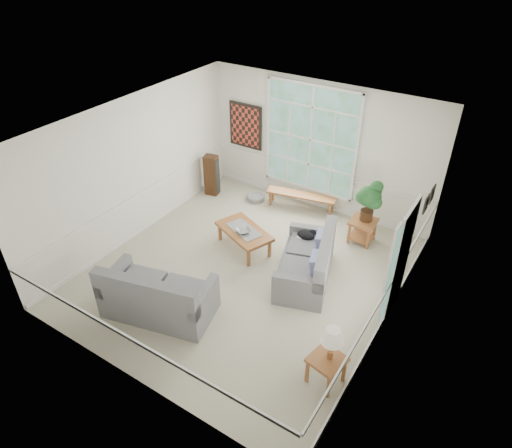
% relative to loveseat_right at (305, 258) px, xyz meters
% --- Properties ---
extents(floor, '(5.50, 6.00, 0.01)m').
position_rel_loveseat_right_xyz_m(floor, '(-1.05, -0.44, -0.48)').
color(floor, '#AEA892').
rests_on(floor, ground).
extents(ceiling, '(5.50, 6.00, 0.02)m').
position_rel_loveseat_right_xyz_m(ceiling, '(-1.05, -0.44, 2.52)').
color(ceiling, white).
rests_on(ceiling, ground).
extents(wall_back, '(5.50, 0.02, 3.00)m').
position_rel_loveseat_right_xyz_m(wall_back, '(-1.05, 2.56, 1.02)').
color(wall_back, white).
rests_on(wall_back, ground).
extents(wall_front, '(5.50, 0.02, 3.00)m').
position_rel_loveseat_right_xyz_m(wall_front, '(-1.05, -3.44, 1.02)').
color(wall_front, white).
rests_on(wall_front, ground).
extents(wall_left, '(0.02, 6.00, 3.00)m').
position_rel_loveseat_right_xyz_m(wall_left, '(-3.80, -0.44, 1.02)').
color(wall_left, white).
rests_on(wall_left, ground).
extents(wall_right, '(0.02, 6.00, 3.00)m').
position_rel_loveseat_right_xyz_m(wall_right, '(1.70, -0.44, 1.02)').
color(wall_right, white).
rests_on(wall_right, ground).
extents(window_back, '(2.30, 0.08, 2.40)m').
position_rel_loveseat_right_xyz_m(window_back, '(-1.25, 2.52, 1.17)').
color(window_back, white).
rests_on(window_back, wall_back).
extents(entry_door, '(0.08, 0.90, 2.10)m').
position_rel_loveseat_right_xyz_m(entry_door, '(1.66, 0.16, 0.57)').
color(entry_door, white).
rests_on(entry_door, floor).
extents(door_sidelight, '(0.08, 0.26, 1.90)m').
position_rel_loveseat_right_xyz_m(door_sidelight, '(1.66, -0.47, 0.67)').
color(door_sidelight, white).
rests_on(door_sidelight, wall_right).
extents(wall_art, '(0.90, 0.06, 1.10)m').
position_rel_loveseat_right_xyz_m(wall_art, '(-3.00, 2.51, 1.12)').
color(wall_art, maroon).
rests_on(wall_art, wall_back).
extents(wall_frame_near, '(0.04, 0.26, 0.32)m').
position_rel_loveseat_right_xyz_m(wall_frame_near, '(1.66, 1.31, 1.07)').
color(wall_frame_near, black).
rests_on(wall_frame_near, wall_right).
extents(wall_frame_far, '(0.04, 0.26, 0.32)m').
position_rel_loveseat_right_xyz_m(wall_frame_far, '(1.66, 1.71, 1.07)').
color(wall_frame_far, black).
rests_on(wall_frame_far, wall_right).
extents(loveseat_right, '(1.40, 1.95, 0.95)m').
position_rel_loveseat_right_xyz_m(loveseat_right, '(0.00, 0.00, 0.00)').
color(loveseat_right, slate).
rests_on(loveseat_right, floor).
extents(loveseat_front, '(2.05, 1.39, 1.02)m').
position_rel_loveseat_right_xyz_m(loveseat_front, '(-1.73, -2.15, 0.03)').
color(loveseat_front, slate).
rests_on(loveseat_front, floor).
extents(coffee_table, '(1.40, 1.09, 0.46)m').
position_rel_loveseat_right_xyz_m(coffee_table, '(-1.51, 0.18, -0.25)').
color(coffee_table, brown).
rests_on(coffee_table, floor).
extents(pewter_bowl, '(0.49, 0.49, 0.09)m').
position_rel_loveseat_right_xyz_m(pewter_bowl, '(-1.46, 0.11, 0.03)').
color(pewter_bowl, gray).
rests_on(pewter_bowl, coffee_table).
extents(window_bench, '(1.68, 0.66, 0.38)m').
position_rel_loveseat_right_xyz_m(window_bench, '(-1.25, 2.21, -0.28)').
color(window_bench, brown).
rests_on(window_bench, floor).
extents(end_table, '(0.53, 0.53, 0.52)m').
position_rel_loveseat_right_xyz_m(end_table, '(0.47, 1.74, -0.21)').
color(end_table, brown).
rests_on(end_table, floor).
extents(houseplant, '(0.61, 0.61, 0.91)m').
position_rel_loveseat_right_xyz_m(houseplant, '(0.49, 1.79, 0.50)').
color(houseplant, '#205527').
rests_on(houseplant, end_table).
extents(side_table, '(0.57, 0.57, 0.49)m').
position_rel_loveseat_right_xyz_m(side_table, '(1.35, -1.93, -0.23)').
color(side_table, brown).
rests_on(side_table, floor).
extents(table_lamp, '(0.46, 0.46, 0.57)m').
position_rel_loveseat_right_xyz_m(table_lamp, '(1.37, -1.89, 0.31)').
color(table_lamp, white).
rests_on(table_lamp, side_table).
extents(pet_bed, '(0.58, 0.58, 0.13)m').
position_rel_loveseat_right_xyz_m(pet_bed, '(-2.36, 1.98, -0.41)').
color(pet_bed, gray).
rests_on(pet_bed, floor).
extents(floor_speaker, '(0.37, 0.31, 1.03)m').
position_rel_loveseat_right_xyz_m(floor_speaker, '(-3.45, 1.66, 0.04)').
color(floor_speaker, '#371F10').
rests_on(floor_speaker, floor).
extents(cat, '(0.39, 0.29, 0.17)m').
position_rel_loveseat_right_xyz_m(cat, '(-0.29, 0.56, 0.10)').
color(cat, black).
rests_on(cat, loveseat_right).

